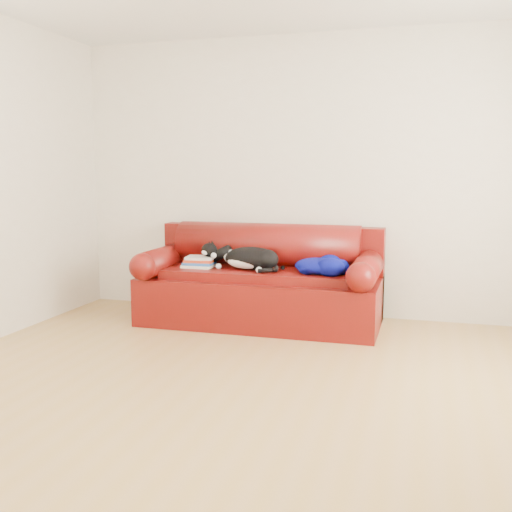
# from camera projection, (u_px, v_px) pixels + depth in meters

# --- Properties ---
(ground) EXTENTS (4.50, 4.50, 0.00)m
(ground) POSITION_uv_depth(u_px,v_px,m) (246.00, 383.00, 3.87)
(ground) COLOR olive
(ground) RESTS_ON ground
(room_shell) EXTENTS (4.52, 4.02, 2.61)m
(room_shell) POSITION_uv_depth(u_px,v_px,m) (266.00, 120.00, 3.61)
(room_shell) COLOR beige
(room_shell) RESTS_ON ground
(sofa_base) EXTENTS (2.10, 0.90, 0.50)m
(sofa_base) POSITION_uv_depth(u_px,v_px,m) (260.00, 297.00, 5.35)
(sofa_base) COLOR #3C0E02
(sofa_base) RESTS_ON ground
(sofa_back) EXTENTS (2.10, 1.01, 0.88)m
(sofa_back) POSITION_uv_depth(u_px,v_px,m) (268.00, 260.00, 5.53)
(sofa_back) COLOR #3C0E02
(sofa_back) RESTS_ON ground
(book_stack) EXTENTS (0.27, 0.22, 0.10)m
(book_stack) POSITION_uv_depth(u_px,v_px,m) (199.00, 262.00, 5.36)
(book_stack) COLOR #EDE7CD
(book_stack) RESTS_ON sofa_base
(cat) EXTENTS (0.67, 0.37, 0.25)m
(cat) POSITION_uv_depth(u_px,v_px,m) (250.00, 259.00, 5.23)
(cat) COLOR black
(cat) RESTS_ON sofa_base
(blanket) EXTENTS (0.53, 0.52, 0.15)m
(blanket) POSITION_uv_depth(u_px,v_px,m) (321.00, 265.00, 5.05)
(blanket) COLOR #020344
(blanket) RESTS_ON sofa_base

